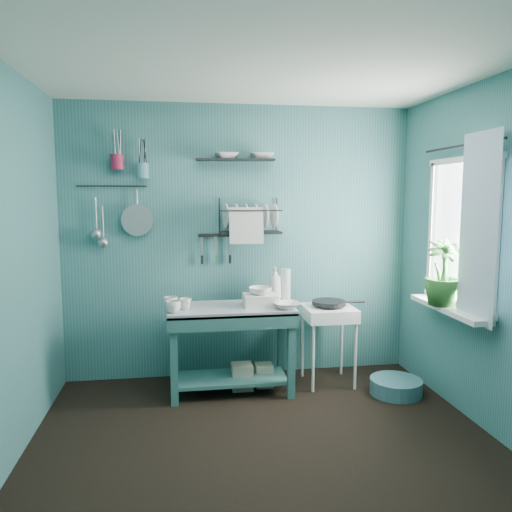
{
  "coord_description": "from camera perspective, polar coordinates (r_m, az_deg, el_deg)",
  "views": [
    {
      "loc": [
        -0.55,
        -3.07,
        1.68
      ],
      "look_at": [
        0.05,
        0.85,
        1.2
      ],
      "focal_mm": 35.0,
      "sensor_mm": 36.0,
      "label": 1
    }
  ],
  "objects": [
    {
      "name": "floor",
      "position": [
        3.54,
        1.38,
        -21.41
      ],
      "size": [
        3.2,
        3.2,
        0.0
      ],
      "primitive_type": "plane",
      "color": "black",
      "rests_on": "ground"
    },
    {
      "name": "ceiling",
      "position": [
        3.22,
        1.51,
        21.62
      ],
      "size": [
        3.2,
        3.2,
        0.0
      ],
      "primitive_type": "plane",
      "rotation": [
        3.14,
        0.0,
        0.0
      ],
      "color": "silver",
      "rests_on": "ground"
    },
    {
      "name": "wall_back",
      "position": [
        4.62,
        -1.83,
        1.56
      ],
      "size": [
        3.2,
        0.0,
        3.2
      ],
      "primitive_type": "plane",
      "rotation": [
        1.57,
        0.0,
        0.0
      ],
      "color": "#346B6C",
      "rests_on": "ground"
    },
    {
      "name": "wall_front",
      "position": [
        1.72,
        10.36,
        -7.74
      ],
      "size": [
        3.2,
        0.0,
        3.2
      ],
      "primitive_type": "plane",
      "rotation": [
        -1.57,
        0.0,
        0.0
      ],
      "color": "#346B6C",
      "rests_on": "ground"
    },
    {
      "name": "wall_right",
      "position": [
        3.77,
        26.11,
        -0.36
      ],
      "size": [
        0.0,
        3.0,
        3.0
      ],
      "primitive_type": "plane",
      "rotation": [
        1.57,
        0.0,
        -1.57
      ],
      "color": "#346B6C",
      "rests_on": "ground"
    },
    {
      "name": "work_counter",
      "position": [
        4.34,
        -2.88,
        -10.6
      ],
      "size": [
        1.09,
        0.6,
        0.75
      ],
      "primitive_type": "cube",
      "rotation": [
        0.0,
        0.0,
        0.07
      ],
      "color": "#306562",
      "rests_on": "floor"
    },
    {
      "name": "mug_left",
      "position": [
        4.06,
        -9.47,
        -5.74
      ],
      "size": [
        0.12,
        0.12,
        0.1
      ],
      "primitive_type": "imported",
      "color": "silver",
      "rests_on": "work_counter"
    },
    {
      "name": "mug_mid",
      "position": [
        4.16,
        -8.07,
        -5.45
      ],
      "size": [
        0.14,
        0.14,
        0.09
      ],
      "primitive_type": "imported",
      "rotation": [
        0.0,
        0.0,
        0.52
      ],
      "color": "silver",
      "rests_on": "work_counter"
    },
    {
      "name": "mug_right",
      "position": [
        4.21,
        -9.72,
        -5.27
      ],
      "size": [
        0.17,
        0.17,
        0.1
      ],
      "primitive_type": "imported",
      "rotation": [
        0.0,
        0.0,
        1.05
      ],
      "color": "silver",
      "rests_on": "work_counter"
    },
    {
      "name": "wash_tub",
      "position": [
        4.25,
        0.49,
        -5.06
      ],
      "size": [
        0.28,
        0.22,
        0.1
      ],
      "primitive_type": "cube",
      "color": "silver",
      "rests_on": "work_counter"
    },
    {
      "name": "tub_bowl",
      "position": [
        4.23,
        0.49,
        -4.0
      ],
      "size": [
        0.2,
        0.19,
        0.06
      ],
      "primitive_type": "imported",
      "color": "silver",
      "rests_on": "wash_tub"
    },
    {
      "name": "soap_bottle",
      "position": [
        4.47,
        2.19,
        -3.16
      ],
      "size": [
        0.11,
        0.12,
        0.3
      ],
      "primitive_type": "imported",
      "color": "silver",
      "rests_on": "work_counter"
    },
    {
      "name": "water_bottle",
      "position": [
        4.51,
        3.39,
        -3.2
      ],
      "size": [
        0.09,
        0.09,
        0.28
      ],
      "primitive_type": "cylinder",
      "color": "silver",
      "rests_on": "work_counter"
    },
    {
      "name": "counter_bowl",
      "position": [
        4.16,
        3.51,
        -5.65
      ],
      "size": [
        0.22,
        0.22,
        0.05
      ],
      "primitive_type": "imported",
      "color": "silver",
      "rests_on": "work_counter"
    },
    {
      "name": "hotplate_stand",
      "position": [
        4.59,
        8.24,
        -10.03
      ],
      "size": [
        0.51,
        0.51,
        0.7
      ],
      "primitive_type": "cube",
      "rotation": [
        0.0,
        0.0,
        -0.18
      ],
      "color": "white",
      "rests_on": "floor"
    },
    {
      "name": "frying_pan",
      "position": [
        4.49,
        8.33,
        -5.3
      ],
      "size": [
        0.3,
        0.3,
        0.03
      ],
      "primitive_type": "cylinder",
      "color": "black",
      "rests_on": "hotplate_stand"
    },
    {
      "name": "knife_strip",
      "position": [
        4.57,
        -4.62,
        2.37
      ],
      "size": [
        0.32,
        0.04,
        0.03
      ],
      "primitive_type": "cube",
      "rotation": [
        0.0,
        0.0,
        0.05
      ],
      "color": "black",
      "rests_on": "wall_back"
    },
    {
      "name": "dish_rack",
      "position": [
        4.49,
        -0.69,
        4.62
      ],
      "size": [
        0.57,
        0.29,
        0.32
      ],
      "primitive_type": "cube",
      "rotation": [
        0.0,
        0.0,
        -0.09
      ],
      "color": "black",
      "rests_on": "wall_back"
    },
    {
      "name": "upper_shelf",
      "position": [
        4.51,
        -2.37,
        10.93
      ],
      "size": [
        0.71,
        0.25,
        0.02
      ],
      "primitive_type": "cube",
      "rotation": [
        0.0,
        0.0,
        -0.1
      ],
      "color": "black",
      "rests_on": "wall_back"
    },
    {
      "name": "shelf_bowl_left",
      "position": [
        4.5,
        -3.35,
        11.07
      ],
      "size": [
        0.23,
        0.23,
        0.05
      ],
      "primitive_type": "imported",
      "rotation": [
        0.0,
        0.0,
        0.09
      ],
      "color": "silver",
      "rests_on": "upper_shelf"
    },
    {
      "name": "shelf_bowl_right",
      "position": [
        4.55,
        0.71,
        11.64
      ],
      "size": [
        0.23,
        0.23,
        0.05
      ],
      "primitive_type": "imported",
      "rotation": [
        0.0,
        0.0,
        -0.04
      ],
      "color": "silver",
      "rests_on": "upper_shelf"
    },
    {
      "name": "utensil_cup_magenta",
      "position": [
        4.53,
        -15.57,
        10.29
      ],
      "size": [
        0.11,
        0.11,
        0.13
      ],
      "primitive_type": "cylinder",
      "color": "#9C1C3C",
      "rests_on": "wall_back"
    },
    {
      "name": "utensil_cup_teal",
      "position": [
        4.51,
        -12.85,
        9.48
      ],
      "size": [
        0.11,
        0.11,
        0.13
      ],
      "primitive_type": "cylinder",
      "color": "teal",
      "rests_on": "wall_back"
    },
    {
      "name": "colander",
      "position": [
        4.54,
        -13.41,
        4.02
      ],
      "size": [
        0.28,
        0.03,
        0.28
      ],
      "primitive_type": "cylinder",
      "rotation": [
        1.54,
        0.0,
        0.0
      ],
      "color": "#A1A4A9",
      "rests_on": "wall_back"
    },
    {
      "name": "ladle_outer",
      "position": [
        4.59,
        -17.82,
        4.57
      ],
      "size": [
        0.01,
        0.01,
        0.3
      ],
      "primitive_type": "cylinder",
      "color": "#A1A4A9",
      "rests_on": "wall_back"
    },
    {
      "name": "ladle_inner",
      "position": [
        4.59,
        -17.11,
        3.62
      ],
      "size": [
        0.01,
        0.01,
        0.3
      ],
      "primitive_type": "cylinder",
      "color": "#A1A4A9",
      "rests_on": "wall_back"
    },
    {
      "name": "hook_rail",
      "position": [
        4.58,
        -16.17,
        7.68
      ],
      "size": [
        0.6,
        0.01,
        0.01
      ],
      "primitive_type": "cylinder",
      "rotation": [
        0.0,
        1.57,
        0.0
      ],
      "color": "black",
      "rests_on": "wall_back"
    },
    {
      "name": "window_glass",
      "position": [
        4.13,
        22.5,
        2.48
      ],
      "size": [
        0.0,
        1.1,
        1.1
      ],
      "primitive_type": "plane",
      "rotation": [
        1.57,
        0.0,
        1.57
      ],
      "color": "white",
      "rests_on": "wall_right"
    },
    {
      "name": "windowsill",
      "position": [
        4.17,
        21.12,
        -5.63
      ],
      "size": [
        0.16,
        0.95,
        0.04
      ],
      "primitive_type": "cube",
      "color": "white",
      "rests_on": "wall_right"
    },
    {
      "name": "curtain",
      "position": [
        3.84,
        24.02,
        2.86
      ],
      "size": [
        0.0,
        1.35,
        1.35
      ],
      "primitive_type": "plane",
      "rotation": [
        1.57,
        0.0,
        1.57
      ],
      "color": "white",
      "rests_on": "wall_right"
    },
    {
      "name": "curtain_rod",
      "position": [
        4.11,
        22.38,
        11.55
      ],
      "size": [
        0.02,
        1.05,
        0.02
      ],
      "primitive_type": "cylinder",
      "rotation": [
        1.57,
        0.0,
        0.0
      ],
      "color": "black",
      "rests_on": "wall_right"
    },
    {
      "name": "potted_plant",
      "position": [
        4.13,
        20.6,
        -1.78
      ],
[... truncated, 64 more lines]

